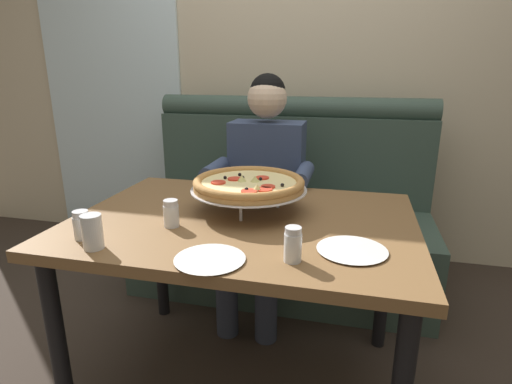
{
  "coord_description": "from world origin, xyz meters",
  "views": [
    {
      "loc": [
        0.39,
        -1.4,
        1.3
      ],
      "look_at": [
        0.04,
        0.03,
        0.85
      ],
      "focal_mm": 28.66,
      "sensor_mm": 36.0,
      "label": 1
    }
  ],
  "objects_px": {
    "dining_table": "(243,239)",
    "drinking_glass": "(93,234)",
    "shaker_oregano": "(293,247)",
    "shaker_parmesan": "(171,215)",
    "diner_main": "(263,182)",
    "plate_near_left": "(209,257)",
    "shaker_pepper_flakes": "(82,227)",
    "plate_near_right": "(352,248)",
    "booth_bench": "(284,220)",
    "pizza": "(250,184)"
  },
  "relations": [
    {
      "from": "shaker_parmesan",
      "to": "drinking_glass",
      "type": "relative_size",
      "value": 0.88
    },
    {
      "from": "dining_table",
      "to": "drinking_glass",
      "type": "xyz_separation_m",
      "value": [
        -0.38,
        -0.38,
        0.14
      ]
    },
    {
      "from": "shaker_oregano",
      "to": "drinking_glass",
      "type": "relative_size",
      "value": 0.96
    },
    {
      "from": "diner_main",
      "to": "shaker_pepper_flakes",
      "type": "distance_m",
      "value": 1.06
    },
    {
      "from": "diner_main",
      "to": "shaker_pepper_flakes",
      "type": "relative_size",
      "value": 13.16
    },
    {
      "from": "dining_table",
      "to": "shaker_parmesan",
      "type": "distance_m",
      "value": 0.3
    },
    {
      "from": "booth_bench",
      "to": "shaker_parmesan",
      "type": "xyz_separation_m",
      "value": [
        -0.23,
        -1.08,
        0.4
      ]
    },
    {
      "from": "pizza",
      "to": "plate_near_right",
      "type": "bearing_deg",
      "value": -35.72
    },
    {
      "from": "booth_bench",
      "to": "shaker_oregano",
      "type": "bearing_deg",
      "value": -79.18
    },
    {
      "from": "shaker_oregano",
      "to": "shaker_pepper_flakes",
      "type": "xyz_separation_m",
      "value": [
        -0.71,
        -0.0,
        -0.0
      ]
    },
    {
      "from": "dining_table",
      "to": "drinking_glass",
      "type": "height_order",
      "value": "drinking_glass"
    },
    {
      "from": "booth_bench",
      "to": "drinking_glass",
      "type": "distance_m",
      "value": 1.42
    },
    {
      "from": "diner_main",
      "to": "plate_near_left",
      "type": "distance_m",
      "value": 1.04
    },
    {
      "from": "booth_bench",
      "to": "shaker_pepper_flakes",
      "type": "xyz_separation_m",
      "value": [
        -0.47,
        -1.25,
        0.4
      ]
    },
    {
      "from": "booth_bench",
      "to": "shaker_oregano",
      "type": "xyz_separation_m",
      "value": [
        0.24,
        -1.25,
        0.4
      ]
    },
    {
      "from": "shaker_pepper_flakes",
      "to": "diner_main",
      "type": "bearing_deg",
      "value": 68.18
    },
    {
      "from": "pizza",
      "to": "plate_near_right",
      "type": "height_order",
      "value": "pizza"
    },
    {
      "from": "diner_main",
      "to": "plate_near_right",
      "type": "bearing_deg",
      "value": -61.08
    },
    {
      "from": "shaker_oregano",
      "to": "plate_near_left",
      "type": "height_order",
      "value": "shaker_oregano"
    },
    {
      "from": "plate_near_left",
      "to": "shaker_parmesan",
      "type": "bearing_deg",
      "value": 134.59
    },
    {
      "from": "plate_near_right",
      "to": "diner_main",
      "type": "bearing_deg",
      "value": 118.92
    },
    {
      "from": "diner_main",
      "to": "shaker_oregano",
      "type": "xyz_separation_m",
      "value": [
        0.31,
        -0.98,
        0.09
      ]
    },
    {
      "from": "dining_table",
      "to": "diner_main",
      "type": "distance_m",
      "value": 0.67
    },
    {
      "from": "shaker_oregano",
      "to": "diner_main",
      "type": "bearing_deg",
      "value": 107.61
    },
    {
      "from": "diner_main",
      "to": "plate_near_left",
      "type": "height_order",
      "value": "diner_main"
    },
    {
      "from": "shaker_oregano",
      "to": "shaker_parmesan",
      "type": "distance_m",
      "value": 0.5
    },
    {
      "from": "dining_table",
      "to": "diner_main",
      "type": "xyz_separation_m",
      "value": [
        -0.07,
        0.67,
        0.04
      ]
    },
    {
      "from": "dining_table",
      "to": "plate_near_right",
      "type": "height_order",
      "value": "plate_near_right"
    },
    {
      "from": "dining_table",
      "to": "shaker_pepper_flakes",
      "type": "relative_size",
      "value": 13.21
    },
    {
      "from": "booth_bench",
      "to": "pizza",
      "type": "xyz_separation_m",
      "value": [
        0.0,
        -0.85,
        0.46
      ]
    },
    {
      "from": "shaker_oregano",
      "to": "shaker_pepper_flakes",
      "type": "distance_m",
      "value": 0.71
    },
    {
      "from": "booth_bench",
      "to": "dining_table",
      "type": "relative_size",
      "value": 1.35
    },
    {
      "from": "booth_bench",
      "to": "plate_near_right",
      "type": "bearing_deg",
      "value": -70.27
    },
    {
      "from": "booth_bench",
      "to": "shaker_pepper_flakes",
      "type": "distance_m",
      "value": 1.39
    },
    {
      "from": "plate_near_left",
      "to": "plate_near_right",
      "type": "height_order",
      "value": "same"
    },
    {
      "from": "pizza",
      "to": "plate_near_left",
      "type": "distance_m",
      "value": 0.47
    },
    {
      "from": "diner_main",
      "to": "shaker_oregano",
      "type": "bearing_deg",
      "value": -72.39
    },
    {
      "from": "diner_main",
      "to": "shaker_oregano",
      "type": "relative_size",
      "value": 11.93
    },
    {
      "from": "dining_table",
      "to": "shaker_oregano",
      "type": "xyz_separation_m",
      "value": [
        0.24,
        -0.32,
        0.13
      ]
    },
    {
      "from": "plate_near_right",
      "to": "drinking_glass",
      "type": "bearing_deg",
      "value": -167.74
    },
    {
      "from": "shaker_parmesan",
      "to": "plate_near_right",
      "type": "distance_m",
      "value": 0.64
    },
    {
      "from": "booth_bench",
      "to": "dining_table",
      "type": "height_order",
      "value": "booth_bench"
    },
    {
      "from": "dining_table",
      "to": "shaker_oregano",
      "type": "bearing_deg",
      "value": -53.03
    },
    {
      "from": "booth_bench",
      "to": "shaker_pepper_flakes",
      "type": "relative_size",
      "value": 17.89
    },
    {
      "from": "shaker_parmesan",
      "to": "plate_near_left",
      "type": "relative_size",
      "value": 0.46
    },
    {
      "from": "pizza",
      "to": "shaker_oregano",
      "type": "bearing_deg",
      "value": -59.68
    },
    {
      "from": "shaker_pepper_flakes",
      "to": "plate_near_left",
      "type": "relative_size",
      "value": 0.45
    },
    {
      "from": "shaker_oregano",
      "to": "plate_near_left",
      "type": "relative_size",
      "value": 0.5
    },
    {
      "from": "diner_main",
      "to": "drinking_glass",
      "type": "distance_m",
      "value": 1.09
    },
    {
      "from": "shaker_oregano",
      "to": "drinking_glass",
      "type": "distance_m",
      "value": 0.63
    }
  ]
}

